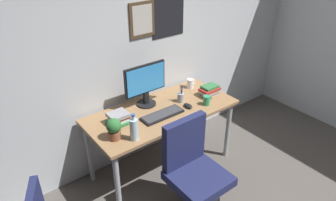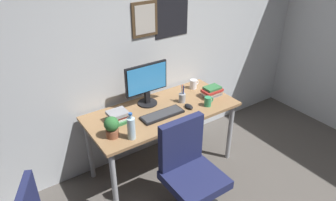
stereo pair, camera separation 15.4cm
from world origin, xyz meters
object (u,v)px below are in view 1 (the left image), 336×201
Objects in this scene: book_stack_left at (119,118)px; book_stack_right at (210,90)px; computer_mouse at (188,106)px; water_bottle at (134,129)px; office_chair at (193,167)px; pen_cup at (181,97)px; coffee_mug_far at (190,83)px; coffee_mug_near at (207,100)px; keyboard at (162,115)px; monitor at (145,83)px; potted_plant at (114,128)px.

book_stack_right is (1.05, -0.11, 0.00)m from book_stack_left.
water_bottle is at bearing -169.67° from computer_mouse.
book_stack_right is at bearing 38.19° from office_chair.
computer_mouse is 0.55× the size of pen_cup.
book_stack_right is (0.05, -0.26, 0.00)m from coffee_mug_far.
coffee_mug_far is (1.02, 0.45, -0.05)m from water_bottle.
water_bottle is 0.91m from coffee_mug_near.
coffee_mug_near is 0.22m from book_stack_right.
office_chair is 0.60m from water_bottle.
coffee_mug_far is at bearing 25.48° from keyboard.
keyboard is 0.30m from computer_mouse.
pen_cup is (0.73, 0.27, -0.05)m from water_bottle.
monitor reaches higher than computer_mouse.
monitor is 2.36× the size of potted_plant.
office_chair is at bearing -126.70° from computer_mouse.
monitor reaches higher than office_chair.
office_chair is 0.61m from keyboard.
book_stack_right is at bearing 9.85° from computer_mouse.
book_stack_right is at bearing -20.72° from monitor.
book_stack_right is (1.20, 0.08, -0.05)m from potted_plant.
monitor is 0.40m from pen_cup.
coffee_mug_far is (0.12, 0.39, 0.00)m from coffee_mug_near.
potted_plant is at bearing -178.98° from computer_mouse.
coffee_mug_far is 1.01m from book_stack_left.
coffee_mug_near is at bearing 38.21° from office_chair.
office_chair is 0.96m from monitor.
book_stack_left is at bearing 85.95° from water_bottle.
office_chair is 1.13m from coffee_mug_far.
monitor reaches higher than coffee_mug_near.
book_stack_left is (-0.40, -0.14, -0.19)m from monitor.
pen_cup reaches higher than computer_mouse.
book_stack_left is at bearing 164.41° from coffee_mug_near.
monitor is at bearing 141.91° from coffee_mug_near.
potted_plant is (-0.54, -0.04, 0.09)m from keyboard.
potted_plant reaches higher than book_stack_left.
monitor is at bearing 159.28° from book_stack_right.
monitor is 4.01× the size of coffee_mug_far.
coffee_mug_far is at bearing 50.32° from office_chair.
coffee_mug_near is 0.55× the size of pen_cup.
office_chair is at bearing -49.08° from potted_plant.
coffee_mug_near is at bearing -3.11° from potted_plant.
coffee_mug_far is at bearing 72.81° from coffee_mug_near.
book_stack_left reaches higher than computer_mouse.
monitor reaches higher than pen_cup.
monitor is 0.36m from keyboard.
book_stack_right is at bearing 3.68° from potted_plant.
coffee_mug_far reaches higher than computer_mouse.
keyboard is at bearing 4.54° from potted_plant.
potted_plant is 0.91× the size of book_stack_right.
coffee_mug_near is at bearing -50.61° from pen_cup.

